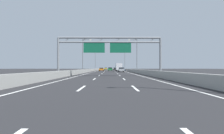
{
  "coord_description": "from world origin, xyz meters",
  "views": [
    {
      "loc": [
        0.14,
        1.18,
        1.39
      ],
      "look_at": [
        0.73,
        61.13,
        1.63
      ],
      "focal_mm": 26.86,
      "sensor_mm": 36.0,
      "label": 1
    }
  ],
  "objects_px": {
    "streetlamp_right_far": "(124,60)",
    "orange_car": "(101,69)",
    "green_car": "(110,69)",
    "streetlamp_left_mid": "(84,54)",
    "streetlamp_left_far": "(96,60)",
    "white_car": "(115,68)",
    "blue_car": "(115,68)",
    "sign_gantry": "(109,46)",
    "streetlamp_right_mid": "(136,54)",
    "yellow_car": "(106,68)",
    "silver_car": "(121,70)",
    "black_car": "(115,69)",
    "box_truck": "(119,67)"
  },
  "relations": [
    {
      "from": "streetlamp_left_mid",
      "to": "streetlamp_left_far",
      "type": "relative_size",
      "value": 1.0
    },
    {
      "from": "silver_car",
      "to": "orange_car",
      "type": "bearing_deg",
      "value": 114.67
    },
    {
      "from": "white_car",
      "to": "blue_car",
      "type": "distance_m",
      "value": 12.72
    },
    {
      "from": "black_car",
      "to": "yellow_car",
      "type": "height_order",
      "value": "yellow_car"
    },
    {
      "from": "streetlamp_left_mid",
      "to": "streetlamp_left_far",
      "type": "xyz_separation_m",
      "value": [
        0.0,
        39.6,
        0.0
      ]
    },
    {
      "from": "streetlamp_right_mid",
      "to": "green_car",
      "type": "relative_size",
      "value": 2.28
    },
    {
      "from": "orange_car",
      "to": "black_car",
      "type": "relative_size",
      "value": 1.02
    },
    {
      "from": "streetlamp_left_mid",
      "to": "yellow_car",
      "type": "bearing_deg",
      "value": 87.15
    },
    {
      "from": "blue_car",
      "to": "orange_car",
      "type": "relative_size",
      "value": 1.05
    },
    {
      "from": "streetlamp_right_mid",
      "to": "green_car",
      "type": "xyz_separation_m",
      "value": [
        -7.42,
        25.82,
        -4.63
      ]
    },
    {
      "from": "streetlamp_right_mid",
      "to": "white_car",
      "type": "height_order",
      "value": "streetlamp_right_mid"
    },
    {
      "from": "streetlamp_left_far",
      "to": "blue_car",
      "type": "distance_m",
      "value": 50.62
    },
    {
      "from": "silver_car",
      "to": "black_car",
      "type": "distance_m",
      "value": 58.9
    },
    {
      "from": "sign_gantry",
      "to": "box_truck",
      "type": "xyz_separation_m",
      "value": [
        3.76,
        43.24,
        -3.12
      ]
    },
    {
      "from": "streetlamp_right_mid",
      "to": "box_truck",
      "type": "height_order",
      "value": "streetlamp_right_mid"
    },
    {
      "from": "streetlamp_right_far",
      "to": "white_car",
      "type": "distance_m",
      "value": 36.97
    },
    {
      "from": "white_car",
      "to": "green_car",
      "type": "distance_m",
      "value": 50.34
    },
    {
      "from": "streetlamp_left_mid",
      "to": "green_car",
      "type": "height_order",
      "value": "streetlamp_left_mid"
    },
    {
      "from": "yellow_car",
      "to": "box_truck",
      "type": "bearing_deg",
      "value": -83.18
    },
    {
      "from": "blue_car",
      "to": "white_car",
      "type": "bearing_deg",
      "value": -91.07
    },
    {
      "from": "green_car",
      "to": "black_car",
      "type": "relative_size",
      "value": 0.95
    },
    {
      "from": "streetlamp_left_far",
      "to": "green_car",
      "type": "distance_m",
      "value": 16.36
    },
    {
      "from": "silver_car",
      "to": "yellow_car",
      "type": "height_order",
      "value": "yellow_car"
    },
    {
      "from": "white_car",
      "to": "blue_car",
      "type": "height_order",
      "value": "white_car"
    },
    {
      "from": "black_car",
      "to": "streetlamp_right_mid",
      "type": "bearing_deg",
      "value": -86.46
    },
    {
      "from": "streetlamp_right_far",
      "to": "streetlamp_left_far",
      "type": "bearing_deg",
      "value": 180.0
    },
    {
      "from": "silver_car",
      "to": "black_car",
      "type": "xyz_separation_m",
      "value": [
        -0.29,
        58.9,
        -0.02
      ]
    },
    {
      "from": "blue_car",
      "to": "green_car",
      "type": "height_order",
      "value": "green_car"
    },
    {
      "from": "streetlamp_left_mid",
      "to": "box_truck",
      "type": "distance_m",
      "value": 25.55
    },
    {
      "from": "green_car",
      "to": "box_truck",
      "type": "relative_size",
      "value": 0.48
    },
    {
      "from": "streetlamp_right_far",
      "to": "orange_car",
      "type": "distance_m",
      "value": 20.6
    },
    {
      "from": "streetlamp_right_far",
      "to": "white_car",
      "type": "height_order",
      "value": "streetlamp_right_far"
    },
    {
      "from": "streetlamp_right_far",
      "to": "yellow_car",
      "type": "distance_m",
      "value": 43.89
    },
    {
      "from": "streetlamp_left_far",
      "to": "streetlamp_right_far",
      "type": "height_order",
      "value": "same"
    },
    {
      "from": "streetlamp_left_mid",
      "to": "white_car",
      "type": "xyz_separation_m",
      "value": [
        10.85,
        76.05,
        -4.62
      ]
    },
    {
      "from": "streetlamp_right_far",
      "to": "box_truck",
      "type": "bearing_deg",
      "value": -102.6
    },
    {
      "from": "streetlamp_right_mid",
      "to": "yellow_car",
      "type": "bearing_deg",
      "value": 97.55
    },
    {
      "from": "green_car",
      "to": "sign_gantry",
      "type": "bearing_deg",
      "value": -90.15
    },
    {
      "from": "blue_car",
      "to": "green_car",
      "type": "relative_size",
      "value": 1.13
    },
    {
      "from": "black_car",
      "to": "yellow_car",
      "type": "xyz_separation_m",
      "value": [
        -6.78,
        15.94,
        0.02
      ]
    },
    {
      "from": "green_car",
      "to": "silver_car",
      "type": "relative_size",
      "value": 0.99
    },
    {
      "from": "white_car",
      "to": "green_car",
      "type": "height_order",
      "value": "green_car"
    },
    {
      "from": "green_car",
      "to": "silver_car",
      "type": "distance_m",
      "value": 19.13
    },
    {
      "from": "streetlamp_right_far",
      "to": "green_car",
      "type": "bearing_deg",
      "value": -118.3
    },
    {
      "from": "white_car",
      "to": "black_car",
      "type": "bearing_deg",
      "value": -89.94
    },
    {
      "from": "sign_gantry",
      "to": "blue_car",
      "type": "distance_m",
      "value": 109.46
    },
    {
      "from": "white_car",
      "to": "box_truck",
      "type": "relative_size",
      "value": 0.52
    },
    {
      "from": "streetlamp_left_far",
      "to": "box_truck",
      "type": "xyz_separation_m",
      "value": [
        11.15,
        -16.91,
        -3.68
      ]
    },
    {
      "from": "sign_gantry",
      "to": "streetlamp_left_far",
      "type": "distance_m",
      "value": 60.6
    },
    {
      "from": "blue_car",
      "to": "silver_car",
      "type": "xyz_separation_m",
      "value": [
        0.06,
        -81.73,
        -0.0
      ]
    }
  ]
}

